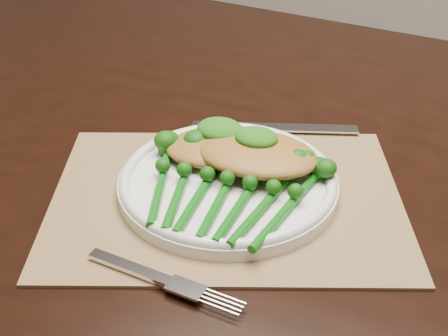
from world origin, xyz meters
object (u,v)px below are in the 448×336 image
at_px(dinner_plate, 228,181).
at_px(chicken_fillet_left, 222,147).
at_px(placemat, 227,198).
at_px(broccolini_bundle, 221,197).
at_px(dining_table, 293,336).

height_order(dinner_plate, chicken_fillet_left, chicken_fillet_left).
bearing_deg(placemat, dinner_plate, 83.94).
bearing_deg(placemat, broccolini_bundle, -101.37).
bearing_deg(chicken_fillet_left, broccolini_bundle, -95.98).
relative_size(dining_table, broccolini_bundle, 8.52).
bearing_deg(dinner_plate, dining_table, 69.29).
relative_size(placemat, dinner_plate, 1.57).
bearing_deg(placemat, dining_table, 49.95).
bearing_deg(dining_table, placemat, -102.66).
bearing_deg(dining_table, dinner_plate, -105.64).
height_order(dining_table, placemat, placemat).
distance_m(placemat, chicken_fillet_left, 0.07).
bearing_deg(dinner_plate, placemat, -73.75).
distance_m(dining_table, chicken_fillet_left, 0.43).
relative_size(placemat, chicken_fillet_left, 2.93).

